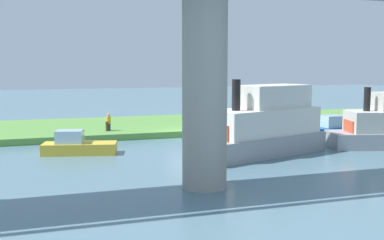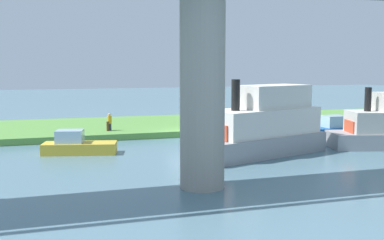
{
  "view_description": "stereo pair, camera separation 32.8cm",
  "coord_description": "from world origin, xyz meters",
  "px_view_note": "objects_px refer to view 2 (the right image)",
  "views": [
    {
      "loc": [
        10.39,
        34.28,
        5.68
      ],
      "look_at": [
        0.91,
        5.0,
        2.0
      ],
      "focal_mm": 42.99,
      "sensor_mm": 36.0,
      "label": 1
    },
    {
      "loc": [
        10.08,
        34.38,
        5.68
      ],
      "look_at": [
        0.91,
        5.0,
        2.0
      ],
      "focal_mm": 42.99,
      "sensor_mm": 36.0,
      "label": 2
    }
  ],
  "objects_px": {
    "motorboat_red": "(77,145)",
    "skiff_small": "(339,129)",
    "riverboat_paddlewheel": "(262,127)",
    "mooring_post": "(108,126)",
    "person_on_bank": "(110,122)",
    "bridge_pylon": "(202,88)"
  },
  "relations": [
    {
      "from": "motorboat_red",
      "to": "skiff_small",
      "type": "bearing_deg",
      "value": -176.68
    },
    {
      "from": "riverboat_paddlewheel",
      "to": "motorboat_red",
      "type": "height_order",
      "value": "riverboat_paddlewheel"
    },
    {
      "from": "mooring_post",
      "to": "person_on_bank",
      "type": "bearing_deg",
      "value": -125.77
    },
    {
      "from": "motorboat_red",
      "to": "skiff_small",
      "type": "distance_m",
      "value": 20.5
    },
    {
      "from": "mooring_post",
      "to": "skiff_small",
      "type": "relative_size",
      "value": 0.15
    },
    {
      "from": "bridge_pylon",
      "to": "mooring_post",
      "type": "bearing_deg",
      "value": -81.9
    },
    {
      "from": "bridge_pylon",
      "to": "person_on_bank",
      "type": "distance_m",
      "value": 17.23
    },
    {
      "from": "person_on_bank",
      "to": "skiff_small",
      "type": "height_order",
      "value": "person_on_bank"
    },
    {
      "from": "mooring_post",
      "to": "riverboat_paddlewheel",
      "type": "relative_size",
      "value": 0.08
    },
    {
      "from": "bridge_pylon",
      "to": "motorboat_red",
      "type": "bearing_deg",
      "value": -63.47
    },
    {
      "from": "person_on_bank",
      "to": "mooring_post",
      "type": "height_order",
      "value": "person_on_bank"
    },
    {
      "from": "person_on_bank",
      "to": "skiff_small",
      "type": "bearing_deg",
      "value": 162.91
    },
    {
      "from": "bridge_pylon",
      "to": "mooring_post",
      "type": "distance_m",
      "value": 17.08
    },
    {
      "from": "riverboat_paddlewheel",
      "to": "mooring_post",
      "type": "bearing_deg",
      "value": -49.54
    },
    {
      "from": "bridge_pylon",
      "to": "riverboat_paddlewheel",
      "type": "bearing_deg",
      "value": -133.71
    },
    {
      "from": "person_on_bank",
      "to": "motorboat_red",
      "type": "xyz_separation_m",
      "value": [
        2.9,
        6.59,
        -0.65
      ]
    },
    {
      "from": "person_on_bank",
      "to": "skiff_small",
      "type": "distance_m",
      "value": 18.39
    },
    {
      "from": "mooring_post",
      "to": "skiff_small",
      "type": "distance_m",
      "value": 18.48
    },
    {
      "from": "bridge_pylon",
      "to": "skiff_small",
      "type": "xyz_separation_m",
      "value": [
        -15.4,
        -11.34,
        -4.02
      ]
    },
    {
      "from": "skiff_small",
      "to": "person_on_bank",
      "type": "bearing_deg",
      "value": -17.09
    },
    {
      "from": "person_on_bank",
      "to": "skiff_small",
      "type": "xyz_separation_m",
      "value": [
        -17.56,
        5.4,
        -0.59
      ]
    },
    {
      "from": "person_on_bank",
      "to": "mooring_post",
      "type": "bearing_deg",
      "value": 54.23
    }
  ]
}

